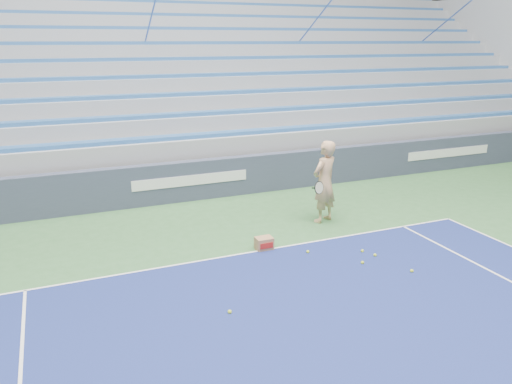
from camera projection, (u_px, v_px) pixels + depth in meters
sponsor_barrier at (190, 181)px, 13.71m from camera, size 30.00×0.32×1.10m
bleachers at (146, 94)px, 18.22m from camera, size 31.00×9.15×7.30m
tennis_player at (324, 182)px, 11.94m from camera, size 1.04×0.98×2.00m
ball_box at (264, 243)px, 10.55m from camera, size 0.36×0.28×0.27m
tennis_ball_0 at (375, 255)px, 10.21m from camera, size 0.07×0.07×0.07m
tennis_ball_1 at (362, 263)px, 9.87m from camera, size 0.07×0.07×0.07m
tennis_ball_2 at (412, 271)px, 9.52m from camera, size 0.07×0.07×0.07m
tennis_ball_3 at (308, 252)px, 10.38m from camera, size 0.07×0.07×0.07m
tennis_ball_4 at (230, 312)px, 8.09m from camera, size 0.07×0.07×0.07m
tennis_ball_5 at (362, 251)px, 10.42m from camera, size 0.07×0.07×0.07m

